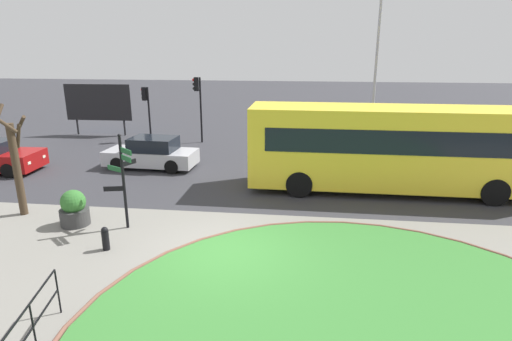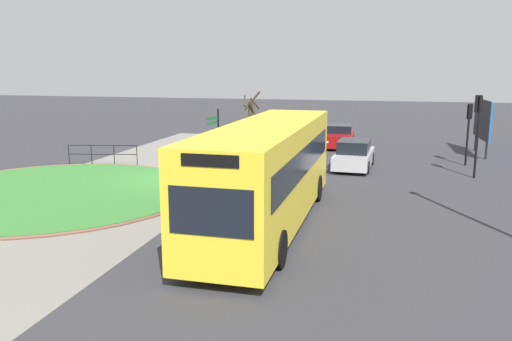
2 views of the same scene
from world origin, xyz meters
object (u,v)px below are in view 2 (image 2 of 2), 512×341
Objects in this scene: bollard_foreground at (191,160)px; planter_near_signpost at (229,152)px; bus_yellow at (268,172)px; traffic_light_far at (478,118)px; car_near_lane at (354,155)px; street_tree_bare at (251,124)px; signpost_directional at (218,134)px; traffic_light_near at (469,120)px; car_far_lane at (338,137)px; billboard_left at (483,120)px.

planter_near_signpost reaches higher than bollard_foreground.
bus_yellow is 12.31m from traffic_light_far.
bollard_foreground is at bearing 104.70° from car_near_lane.
car_near_lane is at bearing 69.02° from street_tree_bare.
signpost_directional is 4.28× the size of bollard_foreground.
traffic_light_near is at bearing -12.02° from traffic_light_far.
traffic_light_near is (4.70, 7.11, 1.69)m from car_far_lane.
car_near_lane is at bearing 9.53° from car_far_lane.
bus_yellow is 2.54× the size of billboard_left.
signpost_directional is at bearing 107.00° from car_near_lane.
bus_yellow reaches higher than car_near_lane.
street_tree_bare is at bearing 101.02° from traffic_light_near.
street_tree_bare reaches higher than car_near_lane.
car_near_lane is 1.35× the size of traffic_light_near.
signpost_directional is 15.64m from billboard_left.
street_tree_bare is at bearing 64.37° from traffic_light_far.
street_tree_bare is (-12.77, -3.95, 0.10)m from bus_yellow.
bus_yellow reaches higher than traffic_light_near.
traffic_light_near is 2.73× the size of planter_near_signpost.
car_far_lane is (-7.02, -1.44, -0.00)m from car_near_lane.
car_near_lane is 6.02m from traffic_light_far.
bus_yellow is 3.41× the size of traffic_light_near.
billboard_left reaches higher than planter_near_signpost.
signpost_directional reaches higher than bollard_foreground.
car_near_lane is 3.67× the size of planter_near_signpost.
planter_near_signpost is at bearing -15.55° from street_tree_bare.
bollard_foreground is 4.78m from street_tree_bare.
signpost_directional is 2.11m from planter_near_signpost.
bus_yellow is 9.28× the size of planter_near_signpost.
billboard_left is at bearing 113.45° from planter_near_signpost.
traffic_light_far is 12.48m from planter_near_signpost.
traffic_light_far is (-0.78, 12.27, 1.06)m from signpost_directional.
planter_near_signpost is (-1.77, 1.52, 0.17)m from bollard_foreground.
bollard_foreground is at bearing -64.68° from billboard_left.
street_tree_bare is at bearing 164.45° from planter_near_signpost.
planter_near_signpost is at bearing 75.22° from traffic_light_far.
car_near_lane is 6.59m from street_tree_bare.
billboard_left reaches higher than car_near_lane.
signpost_directional is 0.81× the size of street_tree_bare.
car_near_lane is at bearing 103.87° from signpost_directional.
car_far_lane is (-8.67, 5.25, -1.06)m from signpost_directional.
car_far_lane is 3.62× the size of planter_near_signpost.
bollard_foreground is 0.19× the size of traffic_light_far.
traffic_light_near is 11.72m from street_tree_bare.
bus_yellow is 2.53× the size of car_near_lane.
street_tree_bare reaches higher than traffic_light_near.
signpost_directional is 13.00m from traffic_light_near.
bus_yellow reaches higher than billboard_left.
planter_near_signpost is (-0.09, -6.67, -0.14)m from car_near_lane.
billboard_left is (-3.68, 1.28, -0.31)m from traffic_light_near.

